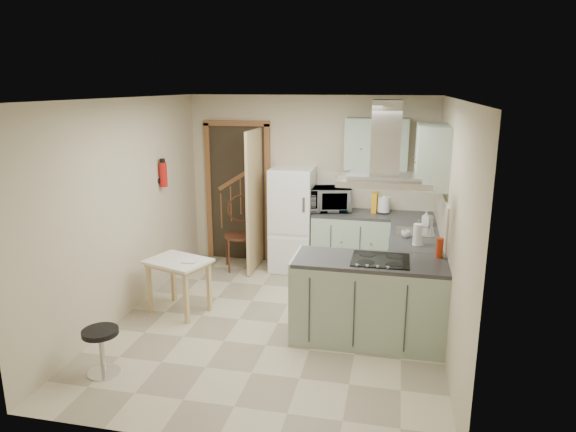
% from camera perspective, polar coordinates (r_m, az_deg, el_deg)
% --- Properties ---
extents(floor, '(4.20, 4.20, 0.00)m').
position_cam_1_polar(floor, '(5.98, -1.15, -11.79)').
color(floor, '#C0B595').
rests_on(floor, ground).
extents(ceiling, '(4.20, 4.20, 0.00)m').
position_cam_1_polar(ceiling, '(5.37, -1.29, 12.91)').
color(ceiling, silver).
rests_on(ceiling, back_wall).
extents(back_wall, '(3.60, 0.00, 3.60)m').
position_cam_1_polar(back_wall, '(7.56, 2.46, 3.78)').
color(back_wall, '#C2B496').
rests_on(back_wall, floor).
extents(left_wall, '(0.00, 4.20, 4.20)m').
position_cam_1_polar(left_wall, '(6.20, -17.63, 0.76)').
color(left_wall, '#C2B496').
rests_on(left_wall, floor).
extents(right_wall, '(0.00, 4.20, 4.20)m').
position_cam_1_polar(right_wall, '(5.43, 17.59, -1.11)').
color(right_wall, '#C2B496').
rests_on(right_wall, floor).
extents(doorway, '(1.10, 0.12, 2.10)m').
position_cam_1_polar(doorway, '(7.82, -5.57, 2.60)').
color(doorway, brown).
rests_on(doorway, floor).
extents(fridge, '(0.60, 0.60, 1.50)m').
position_cam_1_polar(fridge, '(7.41, 0.50, -0.37)').
color(fridge, white).
rests_on(fridge, floor).
extents(counter_back, '(1.08, 0.60, 0.90)m').
position_cam_1_polar(counter_back, '(7.38, 7.06, -2.98)').
color(counter_back, '#9EB2A0').
rests_on(counter_back, floor).
extents(counter_right, '(0.60, 1.95, 0.90)m').
position_cam_1_polar(counter_right, '(6.72, 13.70, -5.05)').
color(counter_right, '#9EB2A0').
rests_on(counter_right, floor).
extents(splashback, '(1.68, 0.02, 0.50)m').
position_cam_1_polar(splashback, '(7.47, 9.72, 2.68)').
color(splashback, beige).
rests_on(splashback, counter_back).
extents(wall_cabinet_back, '(0.85, 0.35, 0.70)m').
position_cam_1_polar(wall_cabinet_back, '(7.20, 9.81, 7.89)').
color(wall_cabinet_back, '#9EB2A0').
rests_on(wall_cabinet_back, back_wall).
extents(wall_cabinet_right, '(0.35, 0.90, 0.70)m').
position_cam_1_polar(wall_cabinet_right, '(6.14, 15.70, 6.47)').
color(wall_cabinet_right, '#9EB2A0').
rests_on(wall_cabinet_right, right_wall).
extents(peninsula, '(1.55, 0.65, 0.90)m').
position_cam_1_polar(peninsula, '(5.50, 8.97, -9.24)').
color(peninsula, '#9EB2A0').
rests_on(peninsula, floor).
extents(hob, '(0.58, 0.50, 0.01)m').
position_cam_1_polar(hob, '(5.33, 10.23, -4.80)').
color(hob, black).
rests_on(hob, peninsula).
extents(extractor_hood, '(0.90, 0.55, 0.10)m').
position_cam_1_polar(extractor_hood, '(5.13, 10.64, 3.82)').
color(extractor_hood, silver).
rests_on(extractor_hood, ceiling).
extents(sink, '(0.45, 0.40, 0.01)m').
position_cam_1_polar(sink, '(6.42, 13.97, -1.72)').
color(sink, silver).
rests_on(sink, counter_right).
extents(fire_extinguisher, '(0.10, 0.10, 0.32)m').
position_cam_1_polar(fire_extinguisher, '(6.91, -13.70, 4.49)').
color(fire_extinguisher, '#B2140F').
rests_on(fire_extinguisher, left_wall).
extents(drop_leaf_table, '(0.82, 0.72, 0.65)m').
position_cam_1_polar(drop_leaf_table, '(6.26, -11.99, -7.62)').
color(drop_leaf_table, '#CEB27F').
rests_on(drop_leaf_table, floor).
extents(bentwood_chair, '(0.58, 0.58, 0.98)m').
position_cam_1_polar(bentwood_chair, '(7.54, -5.44, -2.24)').
color(bentwood_chair, '#50331A').
rests_on(bentwood_chair, floor).
extents(stool, '(0.43, 0.43, 0.45)m').
position_cam_1_polar(stool, '(5.25, -19.96, -13.94)').
color(stool, black).
rests_on(stool, floor).
extents(microwave, '(0.69, 0.54, 0.33)m').
position_cam_1_polar(microwave, '(7.28, 4.52, 1.88)').
color(microwave, black).
rests_on(microwave, counter_back).
extents(kettle, '(0.18, 0.18, 0.25)m').
position_cam_1_polar(kettle, '(7.25, 10.59, 1.27)').
color(kettle, white).
rests_on(kettle, counter_back).
extents(cereal_box, '(0.09, 0.19, 0.27)m').
position_cam_1_polar(cereal_box, '(7.30, 9.62, 1.51)').
color(cereal_box, gold).
rests_on(cereal_box, counter_back).
extents(soap_bottle, '(0.12, 0.12, 0.20)m').
position_cam_1_polar(soap_bottle, '(6.72, 15.12, -0.22)').
color(soap_bottle, '#A6A8B2').
rests_on(soap_bottle, counter_right).
extents(paper_towel, '(0.12, 0.12, 0.25)m').
position_cam_1_polar(paper_towel, '(5.87, 14.21, -1.99)').
color(paper_towel, silver).
rests_on(paper_towel, counter_right).
extents(cup, '(0.11, 0.11, 0.08)m').
position_cam_1_polar(cup, '(6.17, 12.98, -1.96)').
color(cup, silver).
rests_on(cup, counter_right).
extents(red_bottle, '(0.07, 0.07, 0.21)m').
position_cam_1_polar(red_bottle, '(5.53, 16.50, -3.42)').
color(red_bottle, '#AE2D0E').
rests_on(red_bottle, peninsula).
extents(book, '(0.18, 0.24, 0.10)m').
position_cam_1_polar(book, '(6.10, -11.53, -4.44)').
color(book, brown).
rests_on(book, drop_leaf_table).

